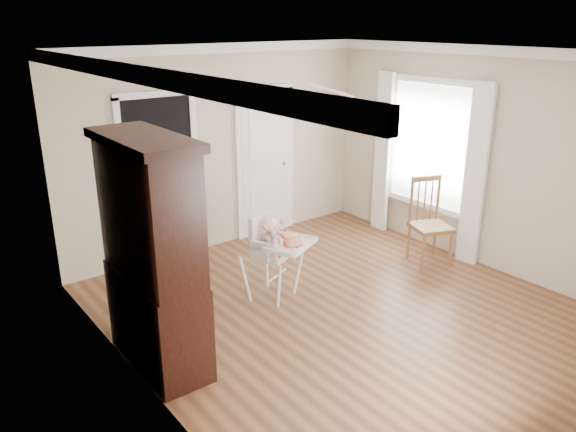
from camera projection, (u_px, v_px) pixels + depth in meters
floor at (346, 311)px, 6.07m from camera, size 5.00×5.00×0.00m
ceiling at (356, 52)px, 5.17m from camera, size 5.00×5.00×0.00m
wall_back at (221, 149)px, 7.49m from camera, size 4.50×0.00×4.50m
wall_left at (138, 244)px, 4.33m from camera, size 0.00×5.00×5.00m
wall_right at (483, 159)px, 6.92m from camera, size 0.00×5.00×5.00m
crown_molding at (355, 59)px, 5.19m from camera, size 4.50×5.00×0.12m
doorway at (161, 177)px, 7.04m from camera, size 1.06×0.05×2.22m
closet_door at (265, 165)px, 7.99m from camera, size 0.96×0.09×2.13m
window_right at (427, 154)px, 7.49m from camera, size 0.13×1.84×2.30m
high_chair at (272, 247)px, 6.18m from camera, size 0.80×0.87×0.99m
baby at (270, 235)px, 6.15m from camera, size 0.32×0.23×0.42m
cake at (292, 240)px, 6.03m from camera, size 0.24×0.24×0.11m
sippy_cup at (274, 241)px, 5.94m from camera, size 0.07×0.07×0.18m
china_cabinet at (153, 256)px, 4.85m from camera, size 0.56×1.25×2.11m
dining_chair at (430, 224)px, 7.16m from camera, size 0.58×0.58×1.10m
streamer at (331, 90)px, 5.76m from camera, size 0.37×0.36×0.15m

